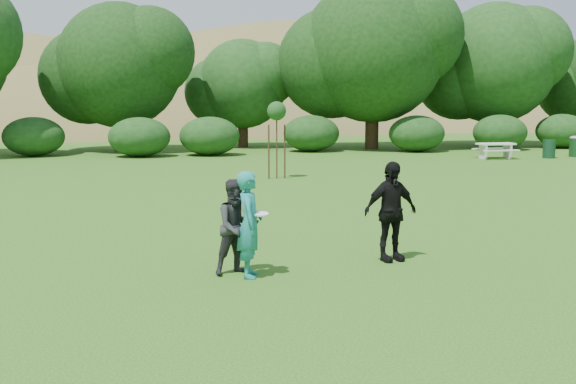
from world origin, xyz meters
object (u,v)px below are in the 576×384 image
Objects in this scene: player_teal at (249,224)px; trash_can_near at (549,149)px; sapling at (277,113)px; trash_can_lidded at (575,146)px; player_black at (391,211)px; player_grey at (237,227)px; picnic_table at (496,148)px.

trash_can_near is at bearing -32.90° from player_teal.
player_teal is at bearing -102.49° from sapling.
player_teal is 28.31m from trash_can_lidded.
player_grey is at bearing 175.15° from player_black.
player_grey is 28.27m from trash_can_lidded.
trash_can_lidded is at bearing 14.73° from trash_can_near.
sapling reaches higher than player_black.
player_black reaches higher than picnic_table.
player_grey is 1.85× the size of trash_can_near.
player_grey is 1.58× the size of trash_can_lidded.
player_grey is 0.89× the size of player_black.
sapling reaches higher than picnic_table.
trash_can_lidded is (4.43, 0.19, 0.02)m from picnic_table.
trash_can_near is 0.86× the size of trash_can_lidded.
player_grey is 0.92× the size of picnic_table.
player_teal is at bearing -126.69° from picnic_table.
picnic_table is at bearing -177.55° from trash_can_lidded.
player_teal is 0.64× the size of sapling.
player_black is 0.66× the size of sapling.
trash_can_near is (17.82, 20.02, -0.46)m from player_teal.
sapling reaches higher than player_teal.
player_black is 25.97m from trash_can_lidded.
trash_can_near is at bearing 21.65° from sapling.
player_teal is 25.30m from picnic_table.
sapling is at bearing -158.35° from trash_can_near.
player_black reaches higher than player_teal.
trash_can_near is 15.90m from sapling.
player_teal is 1.10× the size of player_grey.
sapling is (-14.67, -5.82, 1.97)m from trash_can_near.
sapling reaches higher than player_grey.
sapling is (0.39, 13.54, 1.48)m from player_black.
picnic_table is at bearing 174.38° from trash_can_near.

